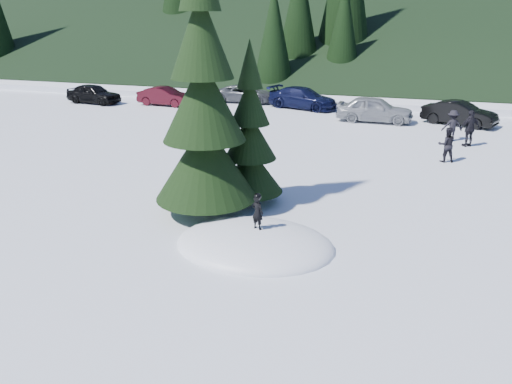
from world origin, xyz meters
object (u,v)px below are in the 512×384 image
(adult_2, at_px, (452,126))
(car_4, at_px, (375,109))
(spruce_short, at_px, (250,142))
(adult_0, at_px, (447,145))
(car_1, at_px, (165,96))
(adult_1, at_px, (470,129))
(car_5, at_px, (459,113))
(spruce_tall, at_px, (204,111))
(car_0, at_px, (94,94))
(car_2, at_px, (246,94))
(child_skier, at_px, (258,213))
(car_3, at_px, (303,98))

(adult_2, bearing_deg, car_4, -56.35)
(spruce_short, xyz_separation_m, car_4, (2.80, 14.88, -1.35))
(adult_0, distance_m, car_1, 20.18)
(adult_1, bearing_deg, car_5, -121.50)
(spruce_tall, relative_size, car_0, 2.13)
(adult_1, bearing_deg, spruce_short, 20.36)
(adult_2, bearing_deg, car_2, -45.17)
(spruce_short, xyz_separation_m, adult_1, (7.66, 10.36, -1.22))
(adult_0, bearing_deg, child_skier, 47.07)
(spruce_tall, relative_size, car_5, 2.10)
(spruce_short, height_order, car_1, spruce_short)
(spruce_tall, xyz_separation_m, child_skier, (2.24, -1.71, -2.36))
(car_4, xyz_separation_m, car_5, (4.71, 0.58, -0.07))
(adult_1, bearing_deg, car_4, -76.08)
(car_1, height_order, car_5, car_5)
(adult_1, xyz_separation_m, car_2, (-14.33, 8.73, -0.26))
(spruce_short, height_order, car_5, spruce_short)
(spruce_tall, relative_size, car_2, 1.94)
(spruce_tall, xyz_separation_m, car_5, (8.51, 16.87, -2.64))
(spruce_tall, distance_m, adult_0, 11.72)
(spruce_short, relative_size, adult_1, 3.06)
(adult_2, xyz_separation_m, car_5, (0.59, 4.17, -0.10))
(adult_0, bearing_deg, spruce_tall, 33.02)
(spruce_short, xyz_separation_m, car_0, (-16.84, 15.36, -1.41))
(car_5, bearing_deg, adult_2, -165.71)
(car_2, bearing_deg, adult_1, -120.91)
(spruce_short, bearing_deg, car_5, 64.09)
(car_1, bearing_deg, adult_2, -101.29)
(car_5, bearing_deg, car_1, 110.29)
(child_skier, distance_m, car_0, 25.85)
(adult_0, xyz_separation_m, car_4, (-3.71, 7.66, -0.01))
(adult_1, relative_size, car_0, 0.43)
(adult_1, relative_size, adult_2, 1.13)
(adult_0, relative_size, adult_1, 0.86)
(spruce_short, xyz_separation_m, adult_0, (6.51, 7.22, -1.35))
(car_2, bearing_deg, car_4, -113.54)
(spruce_short, bearing_deg, car_0, 137.64)
(spruce_tall, height_order, car_3, spruce_tall)
(car_0, bearing_deg, car_2, -62.70)
(spruce_short, distance_m, car_1, 19.93)
(adult_2, relative_size, car_2, 0.35)
(car_2, bearing_deg, car_5, -103.91)
(child_skier, bearing_deg, adult_0, -97.41)
(adult_0, xyz_separation_m, adult_2, (0.42, 4.07, 0.02))
(child_skier, relative_size, adult_1, 0.55)
(car_1, xyz_separation_m, car_4, (14.40, -1.26, 0.11))
(child_skier, height_order, car_3, child_skier)
(car_2, relative_size, car_4, 1.01)
(child_skier, height_order, car_2, child_skier)
(spruce_short, relative_size, car_2, 1.21)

